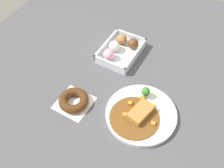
% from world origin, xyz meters
% --- Properties ---
extents(ground_plane, '(1.60, 1.60, 0.00)m').
position_xyz_m(ground_plane, '(0.00, 0.00, 0.00)').
color(ground_plane, '#4C4C51').
extents(curry_plate, '(0.26, 0.26, 0.06)m').
position_xyz_m(curry_plate, '(0.08, 0.05, 0.01)').
color(curry_plate, white).
rests_on(curry_plate, ground_plane).
extents(donut_box, '(0.21, 0.15, 0.06)m').
position_xyz_m(donut_box, '(-0.18, -0.17, 0.02)').
color(donut_box, silver).
rests_on(donut_box, ground_plane).
extents(chocolate_ring_donut, '(0.13, 0.13, 0.04)m').
position_xyz_m(chocolate_ring_donut, '(0.15, -0.20, 0.02)').
color(chocolate_ring_donut, white).
rests_on(chocolate_ring_donut, ground_plane).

